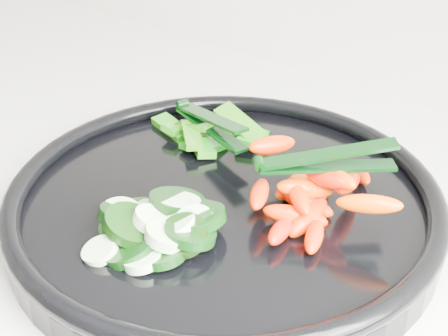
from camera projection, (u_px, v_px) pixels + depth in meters
The scene contains 6 objects.
veggie_tray at pixel (224, 202), 0.54m from camera, with size 0.49×0.49×0.04m.
cucumber_pile at pixel (155, 223), 0.49m from camera, with size 0.12×0.12×0.04m.
carrot_pile at pixel (310, 193), 0.51m from camera, with size 0.15×0.16×0.05m.
pepper_pile at pixel (210, 134), 0.62m from camera, with size 0.13×0.10×0.03m.
tong_carrot at pixel (323, 161), 0.50m from camera, with size 0.09×0.09×0.02m.
tong_pepper at pixel (208, 121), 0.61m from camera, with size 0.11×0.05×0.02m.
Camera 1 is at (0.99, 1.32, 1.25)m, focal length 50.00 mm.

